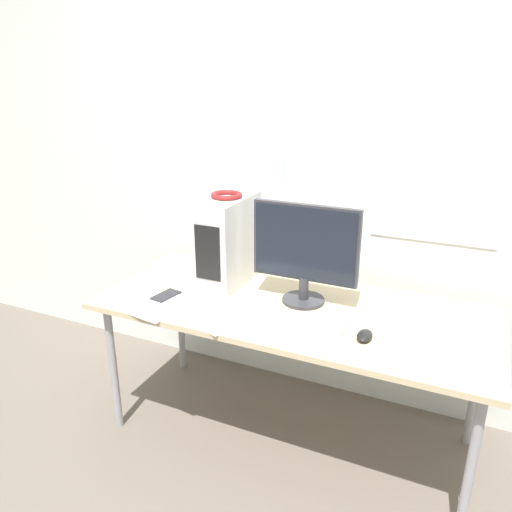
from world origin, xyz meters
TOP-DOWN VIEW (x-y plane):
  - ground_plane at (0.00, 0.00)m, footprint 14.00×14.00m
  - wall_back at (0.00, 0.93)m, footprint 8.00×0.07m
  - desk at (0.00, 0.40)m, footprint 1.88×0.80m
  - pc_tower at (-0.41, 0.53)m, footprint 0.19×0.42m
  - headphones at (-0.41, 0.53)m, footprint 0.16×0.16m
  - monitor_main at (0.03, 0.46)m, footprint 0.52×0.21m
  - keyboard at (0.08, 0.25)m, footprint 0.43×0.14m
  - mouse at (0.39, 0.23)m, footprint 0.06×0.11m
  - cell_phone at (-0.61, 0.24)m, footprint 0.10×0.16m
  - paper_sheet_left at (-0.57, 0.13)m, footprint 0.25×0.32m
  - paper_sheet_front at (-0.23, 0.16)m, footprint 0.31×0.36m

SIDE VIEW (x-z plane):
  - ground_plane at x=0.00m, z-range 0.00..0.00m
  - desk at x=0.00m, z-range 0.32..1.07m
  - paper_sheet_left at x=-0.57m, z-range 0.75..0.75m
  - paper_sheet_front at x=-0.23m, z-range 0.75..0.75m
  - cell_phone at x=-0.61m, z-range 0.75..0.76m
  - keyboard at x=0.08m, z-range 0.75..0.77m
  - mouse at x=0.39m, z-range 0.75..0.78m
  - pc_tower at x=-0.41m, z-range 0.75..1.21m
  - monitor_main at x=0.03m, z-range 0.77..1.26m
  - headphones at x=-0.41m, z-range 1.21..1.23m
  - wall_back at x=0.00m, z-range 0.00..2.70m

